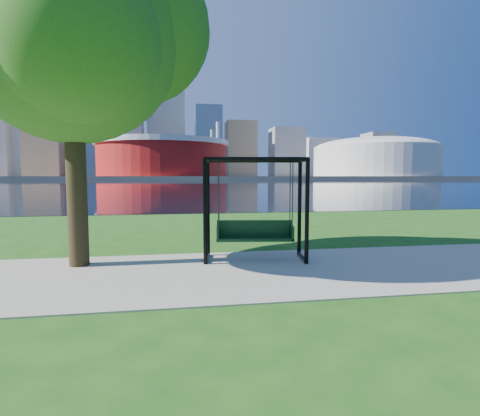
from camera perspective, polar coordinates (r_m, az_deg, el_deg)
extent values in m
plane|color=#1E5114|center=(8.45, -0.97, -8.99)|extent=(900.00, 900.00, 0.00)
cube|color=#9E937F|center=(7.97, -0.43, -9.73)|extent=(120.00, 4.00, 0.03)
cube|color=black|center=(110.14, -8.90, 3.78)|extent=(900.00, 180.00, 0.02)
cube|color=#937F60|center=(314.12, -9.32, 4.64)|extent=(900.00, 228.00, 2.00)
cylinder|color=maroon|center=(243.52, -11.67, 7.37)|extent=(80.00, 80.00, 22.00)
cylinder|color=silver|center=(244.14, -11.71, 9.60)|extent=(83.00, 83.00, 3.00)
cylinder|color=silver|center=(263.71, -4.29, 8.35)|extent=(2.00, 2.00, 32.00)
cylinder|color=silver|center=(265.89, -18.71, 8.08)|extent=(2.00, 2.00, 32.00)
cylinder|color=silver|center=(228.52, -20.24, 8.60)|extent=(2.00, 2.00, 32.00)
cylinder|color=silver|center=(225.98, -3.40, 8.93)|extent=(2.00, 2.00, 32.00)
cylinder|color=beige|center=(278.86, 19.87, 6.65)|extent=(84.00, 84.00, 20.00)
ellipsoid|color=beige|center=(279.32, 19.93, 8.49)|extent=(84.00, 84.00, 15.12)
cube|color=#998466|center=(326.54, -27.68, 12.08)|extent=(26.00, 26.00, 88.00)
cube|color=slate|center=(343.44, -21.50, 12.50)|extent=(30.00, 24.00, 95.00)
cube|color=gray|center=(317.55, -16.79, 11.19)|extent=(24.00, 24.00, 72.00)
cube|color=silver|center=(345.55, -11.13, 11.44)|extent=(32.00, 28.00, 80.00)
cube|color=slate|center=(320.51, -4.86, 10.06)|extent=(22.00, 22.00, 58.00)
cube|color=#998466|center=(338.68, 0.07, 8.95)|extent=(26.00, 26.00, 48.00)
cube|color=gray|center=(337.79, 7.13, 8.41)|extent=(28.00, 24.00, 42.00)
cube|color=silver|center=(374.25, 11.95, 7.54)|extent=(30.00, 26.00, 36.00)
cube|color=gray|center=(377.81, 20.22, 7.62)|extent=(24.00, 24.00, 40.00)
cube|color=#998466|center=(411.29, 24.04, 6.69)|extent=(26.00, 26.00, 32.00)
sphere|color=#998466|center=(336.25, -28.02, 20.12)|extent=(10.00, 10.00, 10.00)
cylinder|color=black|center=(8.44, -5.33, -0.73)|extent=(0.11, 0.11, 2.41)
cylinder|color=black|center=(8.59, 10.18, -0.69)|extent=(0.11, 0.11, 2.41)
cylinder|color=black|center=(9.38, -4.92, -0.16)|extent=(0.11, 0.11, 2.41)
cylinder|color=black|center=(9.51, 9.07, -0.14)|extent=(0.11, 0.11, 2.41)
cylinder|color=black|center=(8.41, 2.53, 7.48)|extent=(2.29, 0.43, 0.09)
cylinder|color=black|center=(9.35, 2.15, 7.22)|extent=(2.29, 0.43, 0.09)
cylinder|color=black|center=(8.88, -5.17, 7.33)|extent=(0.23, 0.95, 0.09)
cylinder|color=black|center=(9.08, -5.06, -7.48)|extent=(0.21, 0.94, 0.08)
cylinder|color=black|center=(9.02, 9.71, 7.24)|extent=(0.23, 0.95, 0.09)
cylinder|color=black|center=(9.22, 9.50, -7.35)|extent=(0.21, 0.94, 0.08)
cube|color=black|center=(9.00, 2.28, -4.74)|extent=(1.88, 0.73, 0.06)
cube|color=black|center=(9.16, 2.21, -3.10)|extent=(1.82, 0.32, 0.40)
cube|color=black|center=(8.96, -3.38, -3.83)|extent=(0.12, 0.47, 0.36)
cube|color=black|center=(9.07, 7.89, -3.76)|extent=(0.12, 0.47, 0.36)
cylinder|color=#2D2D32|center=(8.68, -3.32, 2.03)|extent=(0.03, 0.03, 1.52)
cylinder|color=#2D2D32|center=(8.78, 8.02, 2.03)|extent=(0.03, 0.03, 1.52)
cylinder|color=#2D2D32|center=(9.06, -3.23, 2.16)|extent=(0.03, 0.03, 1.52)
cylinder|color=#2D2D32|center=(9.17, 7.63, 2.15)|extent=(0.03, 0.03, 1.52)
cylinder|color=black|center=(9.02, -23.71, 5.24)|extent=(0.43, 0.43, 4.29)
sphere|color=#2C5B1A|center=(9.52, -24.36, 23.14)|extent=(4.68, 4.68, 4.68)
sphere|color=#2C5B1A|center=(9.99, -15.72, 24.85)|extent=(3.51, 3.51, 3.51)
sphere|color=#2C5B1A|center=(9.57, -32.50, 23.95)|extent=(3.71, 3.71, 3.71)
sphere|color=#2C5B1A|center=(8.29, -23.46, 22.49)|extent=(3.12, 3.12, 3.12)
sphere|color=#2C5B1A|center=(10.99, -26.06, 24.80)|extent=(3.32, 3.32, 3.32)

